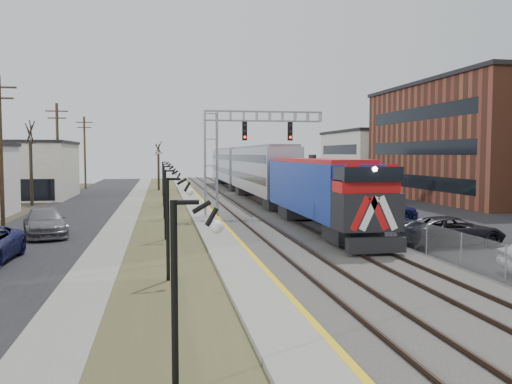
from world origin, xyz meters
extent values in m
plane|color=#473D2D|center=(0.00, 0.00, 0.00)|extent=(160.00, 160.00, 0.00)
cube|color=black|center=(-11.50, 35.00, 0.02)|extent=(7.00, 120.00, 0.04)
cube|color=gray|center=(-7.00, 35.00, 0.04)|extent=(2.00, 120.00, 0.08)
cube|color=#474B28|center=(-4.00, 35.00, 0.03)|extent=(4.00, 120.00, 0.06)
cube|color=gray|center=(-1.00, 35.00, 0.12)|extent=(2.00, 120.00, 0.24)
cube|color=#595651|center=(4.00, 35.00, 0.10)|extent=(8.00, 120.00, 0.20)
cube|color=black|center=(16.00, 35.00, 0.02)|extent=(16.00, 120.00, 0.04)
cube|color=gold|center=(-0.12, 35.00, 0.24)|extent=(0.24, 120.00, 0.01)
cube|color=#2D2119|center=(1.25, 35.00, 0.28)|extent=(0.08, 120.00, 0.15)
cube|color=#2D2119|center=(2.75, 35.00, 0.28)|extent=(0.08, 120.00, 0.15)
cube|color=#2D2119|center=(4.75, 35.00, 0.28)|extent=(0.08, 120.00, 0.15)
cube|color=#2D2119|center=(6.25, 35.00, 0.28)|extent=(0.08, 120.00, 0.15)
cube|color=navy|center=(5.50, 19.34, 2.47)|extent=(3.00, 17.00, 4.25)
cube|color=black|center=(5.50, 10.64, 0.70)|extent=(2.80, 0.50, 0.70)
cube|color=#ADB0B8|center=(5.50, 39.64, 3.01)|extent=(3.00, 22.00, 5.33)
cube|color=#ADB0B8|center=(5.50, 62.44, 3.01)|extent=(3.00, 22.00, 5.33)
cube|color=gray|center=(-0.50, 28.00, 4.00)|extent=(1.00, 1.00, 8.00)
cube|color=gray|center=(3.50, 28.00, 7.75)|extent=(9.00, 0.80, 0.80)
cube|color=black|center=(2.00, 27.55, 6.60)|extent=(0.35, 0.25, 1.40)
cube|color=black|center=(5.50, 27.55, 6.60)|extent=(0.35, 0.25, 1.40)
cylinder|color=black|center=(-4.00, -2.00, 2.00)|extent=(0.14, 0.14, 4.00)
cylinder|color=black|center=(-4.00, 8.00, 2.00)|extent=(0.14, 0.14, 4.00)
cylinder|color=black|center=(-4.00, 18.00, 2.00)|extent=(0.14, 0.14, 4.00)
cylinder|color=black|center=(-4.00, 28.00, 2.00)|extent=(0.14, 0.14, 4.00)
cylinder|color=black|center=(-4.00, 38.00, 2.00)|extent=(0.14, 0.14, 4.00)
cylinder|color=black|center=(-4.00, 50.00, 2.00)|extent=(0.14, 0.14, 4.00)
cylinder|color=#4C3823|center=(-14.50, 25.00, 5.00)|extent=(0.28, 0.28, 10.00)
cylinder|color=#4C3823|center=(-14.50, 45.00, 5.00)|extent=(0.28, 0.28, 10.00)
cylinder|color=#4C3823|center=(-14.50, 65.00, 5.00)|extent=(0.28, 0.28, 10.00)
cube|color=gray|center=(8.20, 35.00, 0.80)|extent=(0.04, 120.00, 1.60)
cube|color=beige|center=(-21.00, 50.00, 3.00)|extent=(14.00, 12.00, 6.00)
cube|color=brown|center=(30.00, 40.00, 6.00)|extent=(16.00, 26.00, 12.00)
cube|color=beige|center=(30.00, 65.00, 4.00)|extent=(16.00, 18.00, 8.00)
cylinder|color=#382D23|center=(-16.00, 40.00, 2.97)|extent=(0.30, 0.30, 5.95)
cylinder|color=#382D23|center=(-4.50, 60.00, 2.45)|extent=(0.30, 0.30, 4.90)
imported|color=black|center=(10.97, 13.53, 0.77)|extent=(5.63, 2.74, 1.54)
imported|color=navy|center=(12.31, 25.70, 0.75)|extent=(5.53, 3.54, 1.49)
imported|color=slate|center=(12.21, 28.13, 0.66)|extent=(3.97, 1.76, 1.33)
imported|color=#0D451D|center=(11.75, 44.60, 0.66)|extent=(4.11, 1.73, 1.32)
imported|color=slate|center=(-11.04, 20.82, 0.82)|extent=(3.67, 6.03, 1.63)
camera|label=1|loc=(-4.24, -12.72, 4.91)|focal=38.00mm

